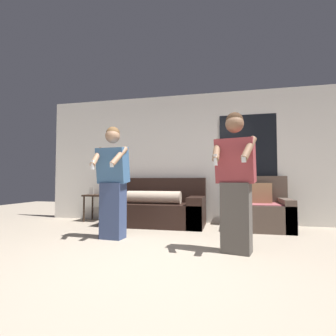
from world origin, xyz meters
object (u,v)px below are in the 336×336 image
object	(u,v)px
couch	(156,209)
armchair	(262,211)
person_right	(236,181)
person_left	(113,182)
side_table	(97,199)

from	to	relation	value
couch	armchair	size ratio (longest dim) A/B	1.96
armchair	person_right	world-z (taller)	person_right
person_left	person_right	size ratio (longest dim) A/B	0.99
couch	side_table	size ratio (longest dim) A/B	2.63
couch	person_left	size ratio (longest dim) A/B	1.12
side_table	armchair	bearing A→B (deg)	-3.63
armchair	person_left	size ratio (longest dim) A/B	0.57
armchair	person_left	distance (m)	2.69
armchair	side_table	xyz separation A→B (m)	(-3.35, 0.21, 0.16)
person_left	person_right	world-z (taller)	person_right
side_table	person_left	distance (m)	1.91
side_table	person_right	bearing A→B (deg)	-33.86
armchair	person_left	world-z (taller)	person_left
armchair	person_right	bearing A→B (deg)	-106.26
couch	person_left	xyz separation A→B (m)	(-0.31, -1.33, 0.53)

